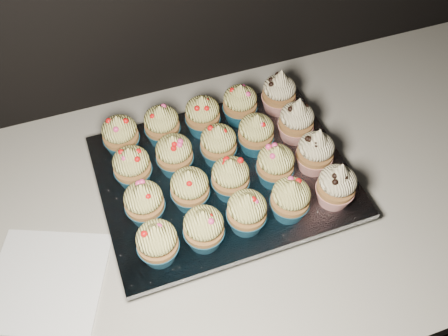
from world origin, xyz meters
TOP-DOWN VIEW (x-y plane):
  - cabinet at (0.00, 1.70)m, footprint 2.40×0.60m
  - worktop at (0.00, 1.70)m, footprint 2.44×0.64m
  - napkin at (-0.43, 1.65)m, footprint 0.23×0.23m
  - baking_tray at (-0.12, 1.73)m, footprint 0.39×0.30m
  - foil_lining at (-0.12, 1.73)m, footprint 0.42×0.33m
  - cupcake_0 at (-0.26, 1.62)m, footprint 0.06×0.06m
  - cupcake_1 at (-0.19, 1.62)m, footprint 0.06×0.06m
  - cupcake_2 at (-0.12, 1.62)m, footprint 0.06×0.06m
  - cupcake_3 at (-0.04, 1.62)m, footprint 0.06×0.06m
  - cupcake_4 at (0.03, 1.62)m, footprint 0.06×0.06m
  - cupcake_5 at (-0.26, 1.69)m, footprint 0.06×0.06m
  - cupcake_6 at (-0.19, 1.69)m, footprint 0.06×0.06m
  - cupcake_7 at (-0.12, 1.69)m, footprint 0.06×0.06m
  - cupcake_8 at (-0.04, 1.69)m, footprint 0.06×0.06m
  - cupcake_9 at (0.03, 1.69)m, footprint 0.06×0.06m
  - cupcake_10 at (-0.26, 1.77)m, footprint 0.06×0.06m
  - cupcake_11 at (-0.19, 1.77)m, footprint 0.06×0.06m
  - cupcake_12 at (-0.11, 1.76)m, footprint 0.06×0.06m
  - cupcake_13 at (-0.04, 1.77)m, footprint 0.06×0.06m
  - cupcake_14 at (0.03, 1.77)m, footprint 0.06×0.06m
  - cupcake_15 at (-0.27, 1.84)m, footprint 0.06×0.06m
  - cupcake_16 at (-0.19, 1.84)m, footprint 0.06×0.06m
  - cupcake_17 at (-0.12, 1.84)m, footprint 0.06×0.06m
  - cupcake_18 at (-0.05, 1.84)m, footprint 0.06×0.06m
  - cupcake_19 at (0.03, 1.84)m, footprint 0.06×0.06m

SIDE VIEW (x-z plane):
  - cabinet at x=0.00m, z-range 0.00..0.86m
  - worktop at x=0.00m, z-range 0.86..0.90m
  - napkin at x=-0.43m, z-range 0.90..0.90m
  - baking_tray at x=-0.12m, z-range 0.90..0.92m
  - foil_lining at x=-0.12m, z-range 0.92..0.93m
  - cupcake_0 at x=-0.26m, z-range 0.93..1.01m
  - cupcake_1 at x=-0.19m, z-range 0.93..1.01m
  - cupcake_2 at x=-0.12m, z-range 0.93..1.01m
  - cupcake_3 at x=-0.04m, z-range 0.93..1.01m
  - cupcake_5 at x=-0.26m, z-range 0.93..1.01m
  - cupcake_6 at x=-0.19m, z-range 0.93..1.01m
  - cupcake_7 at x=-0.12m, z-range 0.93..1.01m
  - cupcake_8 at x=-0.04m, z-range 0.93..1.01m
  - cupcake_10 at x=-0.26m, z-range 0.93..1.01m
  - cupcake_11 at x=-0.19m, z-range 0.93..1.01m
  - cupcake_12 at x=-0.11m, z-range 0.93..1.01m
  - cupcake_13 at x=-0.04m, z-range 0.93..1.01m
  - cupcake_15 at x=-0.27m, z-range 0.93..1.01m
  - cupcake_16 at x=-0.19m, z-range 0.93..1.01m
  - cupcake_17 at x=-0.12m, z-range 0.93..1.01m
  - cupcake_18 at x=-0.05m, z-range 0.93..1.01m
  - cupcake_4 at x=0.03m, z-range 0.93..1.02m
  - cupcake_9 at x=0.03m, z-range 0.93..1.02m
  - cupcake_14 at x=0.03m, z-range 0.93..1.02m
  - cupcake_19 at x=0.03m, z-range 0.93..1.02m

